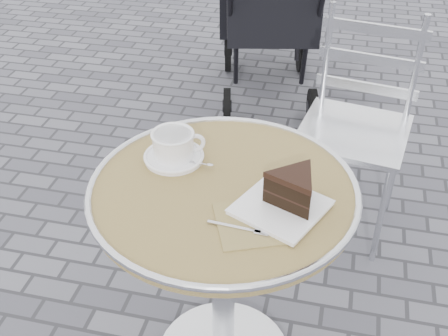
% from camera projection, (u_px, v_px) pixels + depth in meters
% --- Properties ---
extents(cafe_table, '(0.72, 0.72, 0.74)m').
position_uv_depth(cafe_table, '(223.00, 234.00, 1.57)').
color(cafe_table, silver).
rests_on(cafe_table, ground).
extents(cappuccino_set, '(0.19, 0.16, 0.08)m').
position_uv_depth(cappuccino_set, '(174.00, 148.00, 1.56)').
color(cappuccino_set, white).
rests_on(cappuccino_set, cafe_table).
extents(cake_plate_set, '(0.32, 0.31, 0.11)m').
position_uv_depth(cake_plate_set, '(290.00, 193.00, 1.37)').
color(cake_plate_set, '#8F784E').
rests_on(cake_plate_set, cafe_table).
extents(bistro_chair, '(0.47, 0.47, 0.91)m').
position_uv_depth(bistro_chair, '(362.00, 100.00, 2.21)').
color(bistro_chair, silver).
rests_on(bistro_chair, ground).
extents(baby_stroller, '(0.72, 1.19, 1.16)m').
position_uv_depth(baby_stroller, '(269.00, 6.00, 3.18)').
color(baby_stroller, black).
rests_on(baby_stroller, ground).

